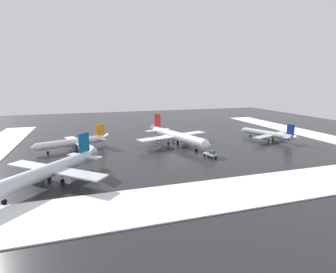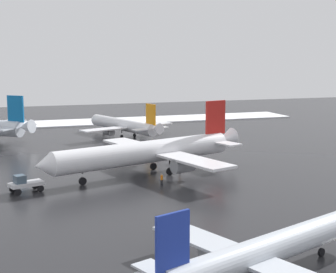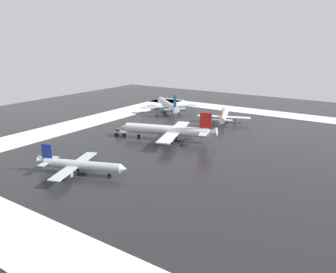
# 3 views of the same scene
# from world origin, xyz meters

# --- Properties ---
(ground_plane) EXTENTS (240.00, 240.00, 0.00)m
(ground_plane) POSITION_xyz_m (0.00, 0.00, 0.00)
(ground_plane) COLOR #232326
(snow_bank_far) EXTENTS (152.00, 16.00, 0.26)m
(snow_bank_far) POSITION_xyz_m (0.00, -50.00, 0.13)
(snow_bank_far) COLOR white
(snow_bank_far) RESTS_ON ground_plane
(snow_bank_left) EXTENTS (14.00, 116.00, 0.26)m
(snow_bank_left) POSITION_xyz_m (-67.00, 0.00, 0.13)
(snow_bank_left) COLOR white
(snow_bank_left) RESTS_ON ground_plane
(airplane_parked_starboard) EXTENTS (30.42, 36.11, 10.98)m
(airplane_parked_starboard) POSITION_xyz_m (-0.62, -4.01, 3.63)
(airplane_parked_starboard) COLOR white
(airplane_parked_starboard) RESTS_ON ground_plane
(airplane_foreground_jet) EXTENTS (21.44, 25.36, 7.82)m
(airplane_foreground_jet) POSITION_xyz_m (39.84, -6.23, 2.58)
(airplane_foreground_jet) COLOR silver
(airplane_foreground_jet) RESTS_ON ground_plane
(airplane_parked_portside) EXTENTS (27.37, 23.12, 8.41)m
(airplane_parked_portside) POSITION_xyz_m (-38.59, 1.01, 2.78)
(airplane_parked_portside) COLOR white
(airplane_parked_portside) RESTS_ON ground_plane
(airplane_distant_tail) EXTENTS (26.75, 28.63, 10.44)m
(airplane_distant_tail) POSITION_xyz_m (-43.20, -32.61, 3.45)
(airplane_distant_tail) COLOR silver
(airplane_distant_tail) RESTS_ON ground_plane
(pushback_tug) EXTENTS (3.55, 5.06, 2.50)m
(pushback_tug) POSITION_xyz_m (4.46, -23.42, 1.28)
(pushback_tug) COLOR silver
(pushback_tug) RESTS_ON ground_plane
(ground_crew_beside_wing) EXTENTS (0.36, 0.36, 1.71)m
(ground_crew_beside_wing) POSITION_xyz_m (6.80, -4.43, 0.97)
(ground_crew_beside_wing) COLOR black
(ground_crew_beside_wing) RESTS_ON ground_plane
(ground_crew_mid_apron) EXTENTS (0.36, 0.36, 1.71)m
(ground_crew_mid_apron) POSITION_xyz_m (-0.15, 0.88, 0.97)
(ground_crew_mid_apron) COLOR black
(ground_crew_mid_apron) RESTS_ON ground_plane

